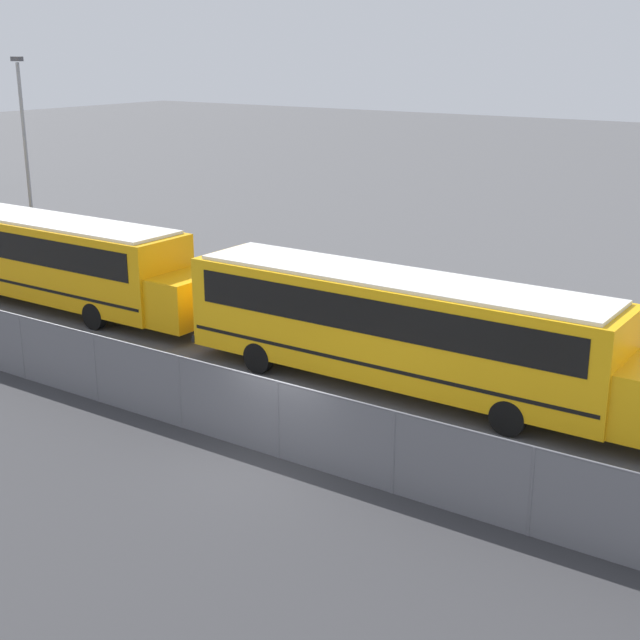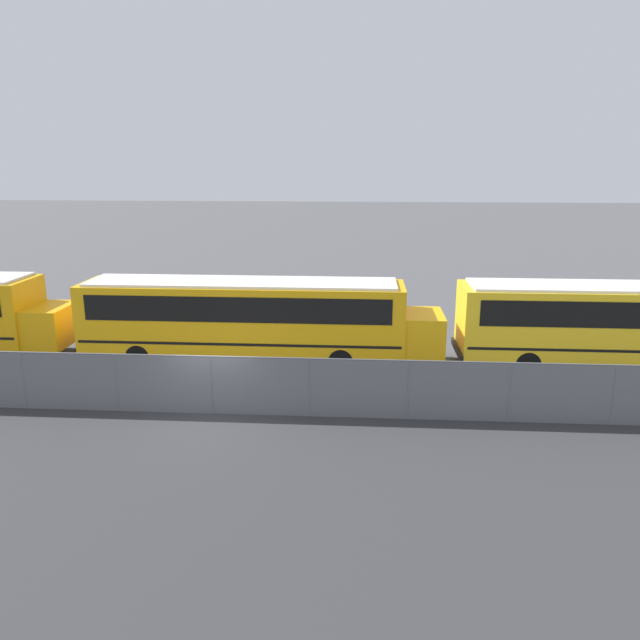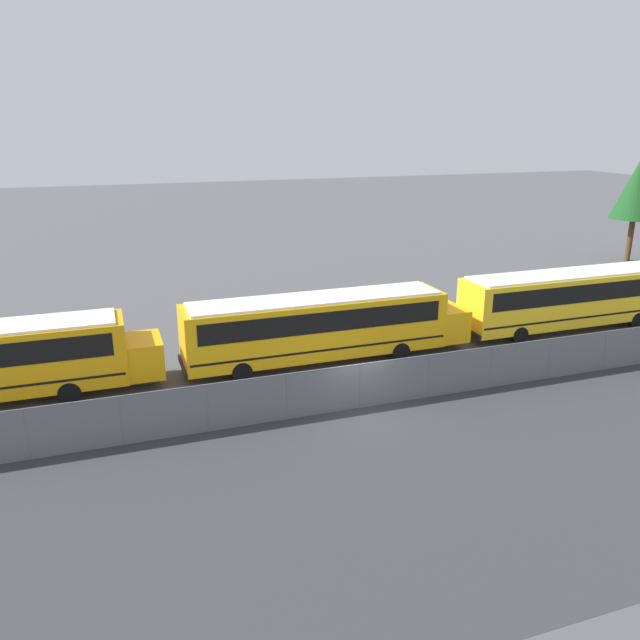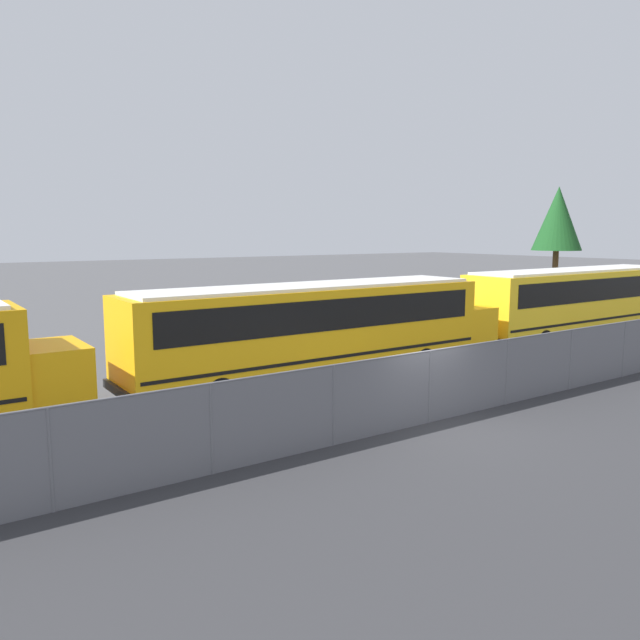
# 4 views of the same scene
# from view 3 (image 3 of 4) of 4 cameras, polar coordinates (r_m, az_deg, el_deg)

# --- Properties ---
(ground_plane) EXTENTS (200.00, 200.00, 0.00)m
(ground_plane) POSITION_cam_3_polar(r_m,az_deg,el_deg) (25.21, 3.65, -8.02)
(ground_plane) COLOR #4C4C4F
(road_strip) EXTENTS (118.40, 12.00, 0.01)m
(road_strip) POSITION_cam_3_polar(r_m,az_deg,el_deg) (20.51, 10.37, -14.78)
(road_strip) COLOR #333335
(road_strip) RESTS_ON ground_plane
(fence) EXTENTS (84.47, 0.07, 1.90)m
(fence) POSITION_cam_3_polar(r_m,az_deg,el_deg) (24.80, 3.69, -6.00)
(fence) COLOR #9EA0A5
(fence) RESTS_ON ground_plane
(school_bus_2) EXTENTS (14.00, 2.58, 3.20)m
(school_bus_2) POSITION_cam_3_polar(r_m,az_deg,el_deg) (29.20, 0.21, -0.32)
(school_bus_2) COLOR #EDA80F
(school_bus_2) RESTS_ON ground_plane
(school_bus_3) EXTENTS (14.00, 2.58, 3.20)m
(school_bus_3) POSITION_cam_3_polar(r_m,az_deg,el_deg) (36.62, 22.13, 2.09)
(school_bus_3) COLOR yellow
(school_bus_3) RESTS_ON ground_plane
(tree_0) EXTENTS (3.73, 3.73, 8.32)m
(tree_0) POSITION_cam_3_polar(r_m,az_deg,el_deg) (56.46, 27.05, 10.66)
(tree_0) COLOR #51381E
(tree_0) RESTS_ON ground_plane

